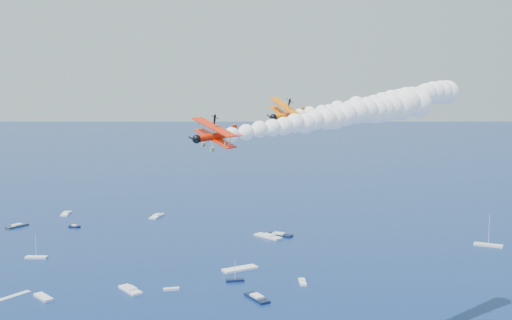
{
  "coord_description": "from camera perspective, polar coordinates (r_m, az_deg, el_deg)",
  "views": [
    {
      "loc": [
        3.94,
        -93.85,
        62.83
      ],
      "look_at": [
        4.29,
        9.45,
        49.81
      ],
      "focal_mm": 43.15,
      "sensor_mm": 36.0,
      "label": 1
    }
  ],
  "objects": [
    {
      "name": "biplane_trail",
      "position": [
        92.91,
        -3.71,
        2.23
      ],
      "size": [
        12.62,
        13.2,
        8.22
      ],
      "primitive_type": null,
      "rotation": [
        -0.26,
        0.07,
        3.83
      ],
      "color": "red"
    },
    {
      "name": "biplane_lead",
      "position": [
        114.56,
        3.01,
        4.15
      ],
      "size": [
        12.98,
        13.51,
        9.46
      ],
      "primitive_type": null,
      "rotation": [
        -0.43,
        0.07,
        3.81
      ],
      "color": "#FF6F05"
    },
    {
      "name": "spectator_boats",
      "position": [
        209.23,
        -4.04,
        -10.21
      ],
      "size": [
        225.92,
        180.05,
        0.7
      ],
      "color": "white",
      "rests_on": "ground"
    },
    {
      "name": "smoke_trail_trail",
      "position": [
        110.34,
        7.47,
        4.0
      ],
      "size": [
        54.69,
        53.84,
        9.57
      ],
      "primitive_type": null,
      "rotation": [
        0.0,
        0.0,
        3.83
      ],
      "color": "white"
    },
    {
      "name": "smoke_trail_lead",
      "position": [
        133.39,
        11.6,
        5.29
      ],
      "size": [
        54.67,
        53.35,
        9.57
      ],
      "primitive_type": null,
      "rotation": [
        0.0,
        0.0,
        3.81
      ],
      "color": "white"
    }
  ]
}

